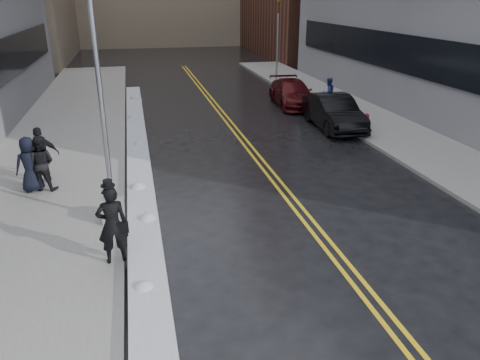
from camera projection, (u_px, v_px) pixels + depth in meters
ground at (235, 244)px, 13.02m from camera, size 160.00×160.00×0.00m
sidewalk_west at (62, 148)px, 20.87m from camera, size 5.50×50.00×0.15m
sidewalk_east at (383, 128)px, 24.11m from camera, size 4.00×50.00×0.15m
lane_line_left at (239, 138)px, 22.56m from camera, size 0.12×50.00×0.01m
lane_line_right at (245, 138)px, 22.62m from camera, size 0.12×50.00×0.01m
snow_ridge at (138, 155)px, 19.70m from camera, size 0.90×30.00×0.34m
lamppost at (106, 144)px, 13.22m from camera, size 0.65×0.65×7.62m
fire_hydrant at (366, 120)px, 23.73m from camera, size 0.26×0.26×0.73m
traffic_signal at (277, 38)px, 35.25m from camera, size 0.16×0.20×6.00m
pedestrian_fedora at (112, 225)px, 11.56m from camera, size 0.82×0.60×2.07m
pedestrian_b at (41, 163)px, 15.96m from camera, size 1.10×0.96×1.94m
pedestrian_c at (30, 164)px, 15.85m from camera, size 1.10×0.92×1.92m
pedestrian_d at (42, 155)px, 16.57m from camera, size 1.27×0.71×2.04m
pedestrian_east at (328, 93)px, 27.73m from camera, size 1.01×0.88×1.77m
car_black at (334, 112)px, 23.96m from camera, size 2.01×5.27×1.71m
car_maroon at (292, 93)px, 28.96m from camera, size 2.55×5.46×1.54m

